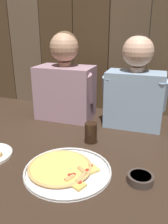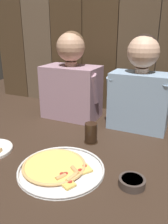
# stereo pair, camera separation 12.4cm
# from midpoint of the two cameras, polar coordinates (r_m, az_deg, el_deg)

# --- Properties ---
(ground_plane) EXTENTS (3.20, 3.20, 0.00)m
(ground_plane) POSITION_cam_midpoint_polar(r_m,az_deg,el_deg) (1.23, 0.50, -9.33)
(ground_plane) COLOR #332319
(pizza_tray) EXTENTS (0.39, 0.39, 0.03)m
(pizza_tray) POSITION_cam_midpoint_polar(r_m,az_deg,el_deg) (1.07, -2.96, -13.72)
(pizza_tray) COLOR silver
(pizza_tray) RESTS_ON ground
(drinking_glass) EXTENTS (0.08, 0.08, 0.11)m
(drinking_glass) POSITION_cam_midpoint_polar(r_m,az_deg,el_deg) (1.29, 4.49, -5.25)
(drinking_glass) COLOR black
(drinking_glass) RESTS_ON ground
(dipping_bowl) EXTENTS (0.11, 0.11, 0.03)m
(dipping_bowl) POSITION_cam_midpoint_polar(r_m,az_deg,el_deg) (1.01, 15.42, -16.42)
(dipping_bowl) COLOR #3D332D
(dipping_bowl) RESTS_ON ground
(diner_left) EXTENTS (0.42, 0.23, 0.59)m
(diner_left) POSITION_cam_midpoint_polar(r_m,az_deg,el_deg) (1.59, -0.93, 7.75)
(diner_left) COLOR gray
(diner_left) RESTS_ON ground
(diner_right) EXTENTS (0.39, 0.20, 0.57)m
(diner_right) POSITION_cam_midpoint_polar(r_m,az_deg,el_deg) (1.45, 16.16, 6.07)
(diner_right) COLOR #849EB7
(diner_right) RESTS_ON ground
(wooden_backdrop_wall) EXTENTS (2.19, 0.03, 1.27)m
(wooden_backdrop_wall) POSITION_cam_midpoint_polar(r_m,az_deg,el_deg) (1.73, 10.79, 20.92)
(wooden_backdrop_wall) COLOR #412F1D
(wooden_backdrop_wall) RESTS_ON ground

